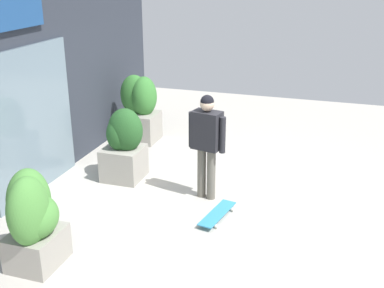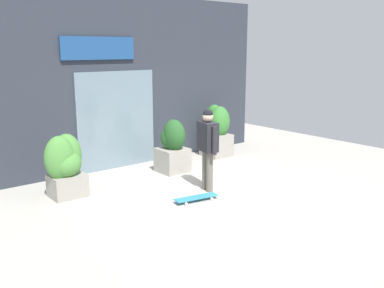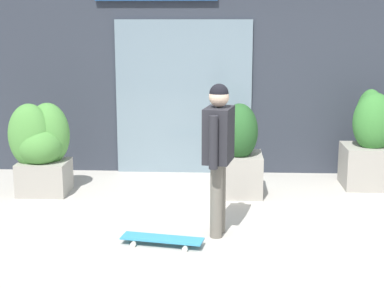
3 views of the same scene
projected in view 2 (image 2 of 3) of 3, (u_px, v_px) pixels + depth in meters
ground_plane at (218, 191)px, 8.40m from camera, size 12.00×12.00×0.00m
building_facade at (136, 83)px, 10.13m from camera, size 7.19×0.31×3.93m
skateboarder at (208, 142)px, 8.22m from camera, size 0.34×0.59×1.60m
skateboard at (196, 198)px, 7.83m from camera, size 0.86×0.36×0.08m
planter_box_left at (173, 146)px, 9.58m from camera, size 0.62×0.65×1.20m
planter_box_right at (65, 164)px, 7.93m from camera, size 0.76×0.61×1.19m
planter_box_mid at (217, 130)px, 11.02m from camera, size 0.64×0.76×1.32m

